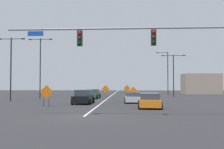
# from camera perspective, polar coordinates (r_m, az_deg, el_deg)

# --- Properties ---
(ground) EXTENTS (137.32, 137.32, 0.00)m
(ground) POSITION_cam_1_polar(r_m,az_deg,el_deg) (18.19, -6.08, -8.99)
(ground) COLOR #2D2D30
(road_centre_stripe) EXTENTS (0.16, 76.29, 0.01)m
(road_centre_stripe) POSITION_cam_1_polar(r_m,az_deg,el_deg) (56.08, 0.31, -4.22)
(road_centre_stripe) COLOR white
(road_centre_stripe) RESTS_ON ground
(traffic_signal_assembly) EXTENTS (15.10, 0.44, 6.53)m
(traffic_signal_assembly) POSITION_cam_1_polar(r_m,az_deg,el_deg) (18.06, 8.03, 6.61)
(traffic_signal_assembly) COLOR gray
(traffic_signal_assembly) RESTS_ON ground
(street_lamp_near_left) EXTENTS (3.54, 0.24, 8.08)m
(street_lamp_near_left) POSITION_cam_1_polar(r_m,az_deg,el_deg) (36.13, -20.91, 2.24)
(street_lamp_near_left) COLOR black
(street_lamp_near_left) RESTS_ON ground
(street_lamp_mid_right) EXTENTS (3.67, 0.24, 9.13)m
(street_lamp_mid_right) POSITION_cam_1_polar(r_m,az_deg,el_deg) (41.84, -15.17, 2.39)
(street_lamp_mid_right) COLOR black
(street_lamp_mid_right) RESTS_ON ground
(street_lamp_near_right) EXTENTS (2.41, 0.24, 8.60)m
(street_lamp_near_right) POSITION_cam_1_polar(r_m,az_deg,el_deg) (54.39, 11.72, 0.77)
(street_lamp_near_right) COLOR black
(street_lamp_near_right) RESTS_ON ground
(street_lamp_mid_left) EXTENTS (3.94, 0.24, 7.02)m
(street_lamp_mid_left) POSITION_cam_1_polar(r_m,az_deg,el_deg) (45.02, 13.07, 0.69)
(street_lamp_mid_left) COLOR black
(street_lamp_mid_left) RESTS_ON ground
(construction_sign_left_lane) EXTENTS (1.30, 0.29, 1.98)m
(construction_sign_left_lane) POSITION_cam_1_polar(r_m,az_deg,el_deg) (49.89, 3.24, -3.09)
(construction_sign_left_lane) COLOR orange
(construction_sign_left_lane) RESTS_ON ground
(construction_sign_right_shoulder) EXTENTS (1.29, 0.29, 2.09)m
(construction_sign_right_shoulder) POSITION_cam_1_polar(r_m,az_deg,el_deg) (26.76, -13.91, -3.83)
(construction_sign_right_shoulder) COLOR orange
(construction_sign_right_shoulder) RESTS_ON ground
(construction_sign_right_lane) EXTENTS (1.29, 0.17, 1.97)m
(construction_sign_right_lane) POSITION_cam_1_polar(r_m,az_deg,el_deg) (44.01, -1.40, -3.25)
(construction_sign_right_lane) COLOR orange
(construction_sign_right_lane) RESTS_ON ground
(construction_sign_median_far) EXTENTS (1.08, 0.19, 1.81)m
(construction_sign_median_far) POSITION_cam_1_polar(r_m,az_deg,el_deg) (36.36, 4.61, -3.65)
(construction_sign_median_far) COLOR orange
(construction_sign_median_far) RESTS_ON ground
(car_silver_approaching) EXTENTS (2.04, 4.07, 1.23)m
(car_silver_approaching) POSITION_cam_1_polar(r_m,az_deg,el_deg) (31.11, 4.59, -4.97)
(car_silver_approaching) COLOR #B7BABF
(car_silver_approaching) RESTS_ON ground
(car_green_far) EXTENTS (2.31, 4.07, 1.37)m
(car_green_far) POSITION_cam_1_polar(r_m,az_deg,el_deg) (40.06, -4.28, -4.22)
(car_green_far) COLOR #196B38
(car_green_far) RESTS_ON ground
(car_black_mid) EXTENTS (2.09, 4.21, 1.54)m
(car_black_mid) POSITION_cam_1_polar(r_m,az_deg,el_deg) (29.73, -6.17, -4.86)
(car_black_mid) COLOR black
(car_black_mid) RESTS_ON ground
(car_orange_distant) EXTENTS (2.24, 3.97, 1.36)m
(car_orange_distant) POSITION_cam_1_polar(r_m,az_deg,el_deg) (24.56, 8.08, -5.62)
(car_orange_distant) COLOR orange
(car_orange_distant) RESTS_ON ground
(roadside_building_east) EXTENTS (7.61, 5.30, 4.32)m
(roadside_building_east) POSITION_cam_1_polar(r_m,az_deg,el_deg) (60.36, 18.54, -1.91)
(roadside_building_east) COLOR gray
(roadside_building_east) RESTS_ON ground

